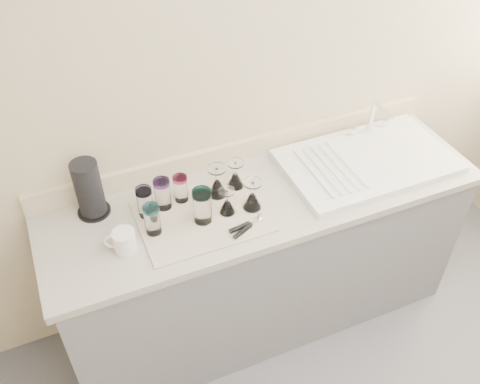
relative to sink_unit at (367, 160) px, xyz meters
name	(u,v)px	position (x,y,z in m)	size (l,w,h in m)	color
counter_unit	(262,258)	(-0.55, 0.00, -0.47)	(2.06, 0.62, 0.90)	slate
sink_unit	(367,160)	(0.00, 0.00, 0.00)	(0.82, 0.50, 0.22)	white
dish_towel	(202,216)	(-0.87, -0.04, -0.02)	(0.55, 0.42, 0.01)	beige
tumbler_teal	(145,202)	(-1.09, 0.07, 0.06)	(0.07, 0.07, 0.14)	white
tumbler_cyan	(163,194)	(-1.00, 0.09, 0.06)	(0.07, 0.07, 0.15)	white
tumbler_purple	(181,188)	(-0.92, 0.10, 0.05)	(0.07, 0.07, 0.13)	white
tumbler_magenta	(152,219)	(-1.09, -0.05, 0.06)	(0.07, 0.07, 0.14)	white
tumbler_lavender	(202,206)	(-0.87, -0.06, 0.07)	(0.08, 0.08, 0.16)	white
goblet_back_left	(217,186)	(-0.76, 0.07, 0.04)	(0.09, 0.09, 0.15)	white
goblet_back_right	(235,178)	(-0.66, 0.09, 0.04)	(0.08, 0.08, 0.14)	white
goblet_front_left	(227,205)	(-0.76, -0.06, 0.03)	(0.07, 0.07, 0.13)	white
goblet_front_right	(252,199)	(-0.65, -0.07, 0.04)	(0.08, 0.08, 0.15)	white
can_opener	(247,226)	(-0.72, -0.18, 0.00)	(0.16, 0.09, 0.02)	silver
white_mug	(124,241)	(-1.23, -0.09, 0.03)	(0.14, 0.12, 0.10)	white
paper_towel_roll	(89,189)	(-1.30, 0.18, 0.11)	(0.14, 0.14, 0.27)	black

